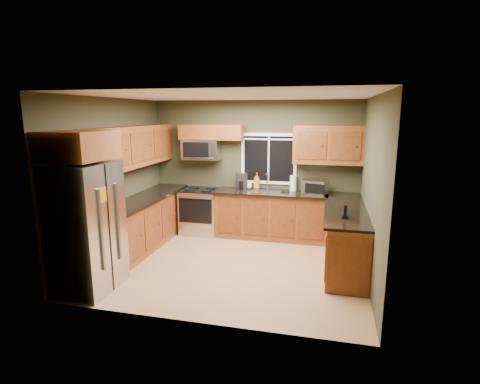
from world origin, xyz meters
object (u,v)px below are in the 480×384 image
at_px(kettle, 243,182).
at_px(coffee_maker, 241,181).
at_px(microwave, 202,149).
at_px(toaster_oven, 315,187).
at_px(cordless_phone, 345,214).
at_px(soap_bottle_a, 257,181).
at_px(range, 201,211).
at_px(refrigerator, 86,228).
at_px(soap_bottle_c, 249,184).
at_px(paper_towel_roll, 293,183).

bearing_deg(kettle, coffee_maker, -162.32).
distance_m(microwave, toaster_oven, 2.39).
relative_size(kettle, cordless_phone, 1.44).
relative_size(microwave, soap_bottle_a, 2.32).
distance_m(range, kettle, 1.06).
height_order(toaster_oven, coffee_maker, coffee_maker).
relative_size(soap_bottle_a, cordless_phone, 1.66).
relative_size(toaster_oven, coffee_maker, 1.55).
distance_m(microwave, soap_bottle_a, 1.29).
relative_size(toaster_oven, kettle, 1.79).
bearing_deg(refrigerator, coffee_maker, 62.81).
xyz_separation_m(refrigerator, coffee_maker, (1.51, 2.94, 0.19)).
relative_size(toaster_oven, cordless_phone, 2.56).
height_order(microwave, toaster_oven, microwave).
height_order(toaster_oven, soap_bottle_c, toaster_oven).
bearing_deg(microwave, cordless_phone, -31.89).
distance_m(microwave, paper_towel_roll, 1.97).
distance_m(refrigerator, soap_bottle_a, 3.51).
bearing_deg(cordless_phone, range, 150.17).
bearing_deg(paper_towel_roll, soap_bottle_a, 178.44).
bearing_deg(cordless_phone, coffee_maker, 138.10).
xyz_separation_m(kettle, soap_bottle_a, (0.27, 0.05, 0.03)).
relative_size(microwave, kettle, 2.68).
bearing_deg(coffee_maker, soap_bottle_a, 11.44).
bearing_deg(coffee_maker, range, -168.41).
distance_m(coffee_maker, soap_bottle_c, 0.16).
height_order(refrigerator, kettle, refrigerator).
bearing_deg(kettle, cordless_phone, -42.66).
height_order(refrigerator, cordless_phone, refrigerator).
xyz_separation_m(range, soap_bottle_a, (1.13, 0.23, 0.64)).
bearing_deg(toaster_oven, range, 179.62).
bearing_deg(toaster_oven, cordless_phone, -72.61).
relative_size(coffee_maker, soap_bottle_c, 1.84).
distance_m(microwave, soap_bottle_c, 1.19).
bearing_deg(kettle, toaster_oven, -7.75).
bearing_deg(toaster_oven, soap_bottle_a, 168.13).
distance_m(toaster_oven, cordless_phone, 1.66).
distance_m(microwave, coffee_maker, 1.04).
relative_size(coffee_maker, kettle, 1.15).
bearing_deg(refrigerator, microwave, 76.66).
relative_size(range, microwave, 1.23).
height_order(microwave, paper_towel_roll, microwave).
bearing_deg(refrigerator, toaster_oven, 42.70).
relative_size(refrigerator, kettle, 6.34).
height_order(paper_towel_roll, cordless_phone, paper_towel_roll).
height_order(refrigerator, soap_bottle_c, refrigerator).
distance_m(coffee_maker, paper_towel_roll, 1.04).
bearing_deg(refrigerator, soap_bottle_a, 58.80).
xyz_separation_m(microwave, paper_towel_roll, (1.86, 0.07, -0.64)).
xyz_separation_m(kettle, cordless_phone, (1.93, -1.78, -0.07)).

